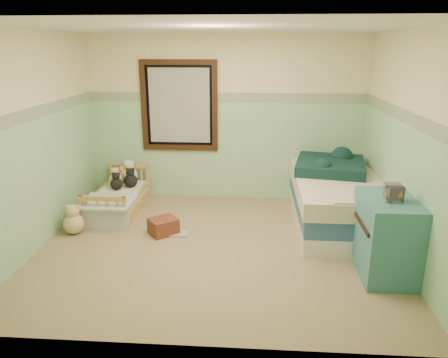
# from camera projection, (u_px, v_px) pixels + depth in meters

# --- Properties ---
(floor) EXTENTS (4.20, 3.60, 0.02)m
(floor) POSITION_uv_depth(u_px,v_px,m) (216.00, 247.00, 5.17)
(floor) COLOR #77614B
(floor) RESTS_ON ground
(ceiling) EXTENTS (4.20, 3.60, 0.02)m
(ceiling) POSITION_uv_depth(u_px,v_px,m) (214.00, 26.00, 4.43)
(ceiling) COLOR white
(ceiling) RESTS_ON wall_back
(wall_back) EXTENTS (4.20, 0.04, 2.50)m
(wall_back) POSITION_uv_depth(u_px,v_px,m) (226.00, 119.00, 6.51)
(wall_back) COLOR beige
(wall_back) RESTS_ON floor
(wall_front) EXTENTS (4.20, 0.04, 2.50)m
(wall_front) POSITION_uv_depth(u_px,v_px,m) (192.00, 200.00, 3.08)
(wall_front) COLOR beige
(wall_front) RESTS_ON floor
(wall_left) EXTENTS (0.04, 3.60, 2.50)m
(wall_left) POSITION_uv_depth(u_px,v_px,m) (34.00, 142.00, 4.94)
(wall_left) COLOR beige
(wall_left) RESTS_ON floor
(wall_right) EXTENTS (0.04, 3.60, 2.50)m
(wall_right) POSITION_uv_depth(u_px,v_px,m) (407.00, 148.00, 4.66)
(wall_right) COLOR beige
(wall_right) RESTS_ON floor
(wainscot_mint) EXTENTS (4.20, 0.01, 1.50)m
(wainscot_mint) POSITION_uv_depth(u_px,v_px,m) (226.00, 151.00, 6.65)
(wainscot_mint) COLOR #85C28F
(wainscot_mint) RESTS_ON floor
(border_strip) EXTENTS (4.20, 0.01, 0.15)m
(border_strip) POSITION_uv_depth(u_px,v_px,m) (226.00, 98.00, 6.40)
(border_strip) COLOR #3F6640
(border_strip) RESTS_ON wall_back
(window_frame) EXTENTS (1.16, 0.06, 1.36)m
(window_frame) POSITION_uv_depth(u_px,v_px,m) (179.00, 106.00, 6.46)
(window_frame) COLOR black
(window_frame) RESTS_ON wall_back
(window_blinds) EXTENTS (0.92, 0.01, 1.12)m
(window_blinds) POSITION_uv_depth(u_px,v_px,m) (179.00, 106.00, 6.47)
(window_blinds) COLOR #BBBBB4
(window_blinds) RESTS_ON window_frame
(toddler_bed_frame) EXTENTS (0.65, 1.29, 0.17)m
(toddler_bed_frame) POSITION_uv_depth(u_px,v_px,m) (118.00, 206.00, 6.25)
(toddler_bed_frame) COLOR #B58746
(toddler_bed_frame) RESTS_ON floor
(toddler_mattress) EXTENTS (0.59, 1.24, 0.12)m
(toddler_mattress) POSITION_uv_depth(u_px,v_px,m) (117.00, 197.00, 6.21)
(toddler_mattress) COLOR white
(toddler_mattress) RESTS_ON toddler_bed_frame
(patchwork_quilt) EXTENTS (0.70, 0.65, 0.03)m
(patchwork_quilt) POSITION_uv_depth(u_px,v_px,m) (108.00, 201.00, 5.80)
(patchwork_quilt) COLOR #7498D6
(patchwork_quilt) RESTS_ON toddler_mattress
(plush_bed_brown) EXTENTS (0.19, 0.19, 0.19)m
(plush_bed_brown) POSITION_uv_depth(u_px,v_px,m) (117.00, 176.00, 6.65)
(plush_bed_brown) COLOR brown
(plush_bed_brown) RESTS_ON toddler_mattress
(plush_bed_white) EXTENTS (0.24, 0.24, 0.24)m
(plush_bed_white) POSITION_uv_depth(u_px,v_px,m) (130.00, 175.00, 6.63)
(plush_bed_white) COLOR silver
(plush_bed_white) RESTS_ON toddler_mattress
(plush_bed_tan) EXTENTS (0.20, 0.20, 0.20)m
(plush_bed_tan) POSITION_uv_depth(u_px,v_px,m) (116.00, 180.00, 6.43)
(plush_bed_tan) COLOR #E4C384
(plush_bed_tan) RESTS_ON toddler_mattress
(plush_bed_dark) EXTENTS (0.20, 0.20, 0.20)m
(plush_bed_dark) POSITION_uv_depth(u_px,v_px,m) (131.00, 181.00, 6.42)
(plush_bed_dark) COLOR black
(plush_bed_dark) RESTS_ON toddler_mattress
(plush_floor_cream) EXTENTS (0.27, 0.27, 0.27)m
(plush_floor_cream) POSITION_uv_depth(u_px,v_px,m) (86.00, 215.00, 5.78)
(plush_floor_cream) COLOR beige
(plush_floor_cream) RESTS_ON floor
(plush_floor_tan) EXTENTS (0.26, 0.26, 0.26)m
(plush_floor_tan) POSITION_uv_depth(u_px,v_px,m) (74.00, 224.00, 5.50)
(plush_floor_tan) COLOR #E4C384
(plush_floor_tan) RESTS_ON floor
(twin_bed_frame) EXTENTS (1.06, 2.13, 0.22)m
(twin_bed_frame) POSITION_uv_depth(u_px,v_px,m) (334.00, 215.00, 5.84)
(twin_bed_frame) COLOR white
(twin_bed_frame) RESTS_ON floor
(twin_boxspring) EXTENTS (1.06, 2.13, 0.22)m
(twin_boxspring) POSITION_uv_depth(u_px,v_px,m) (336.00, 200.00, 5.77)
(twin_boxspring) COLOR navy
(twin_boxspring) RESTS_ON twin_bed_frame
(twin_mattress) EXTENTS (1.11, 2.17, 0.22)m
(twin_mattress) POSITION_uv_depth(u_px,v_px,m) (337.00, 185.00, 5.71)
(twin_mattress) COLOR silver
(twin_mattress) RESTS_ON twin_boxspring
(teal_blanket) EXTENTS (1.06, 1.10, 0.14)m
(teal_blanket) POSITION_uv_depth(u_px,v_px,m) (330.00, 165.00, 5.94)
(teal_blanket) COLOR #092B2C
(teal_blanket) RESTS_ON twin_mattress
(dresser) EXTENTS (0.52, 0.84, 0.84)m
(dresser) POSITION_uv_depth(u_px,v_px,m) (386.00, 237.00, 4.45)
(dresser) COLOR #38717F
(dresser) RESTS_ON floor
(book_stack) EXTENTS (0.18, 0.15, 0.16)m
(book_stack) POSITION_uv_depth(u_px,v_px,m) (394.00, 193.00, 4.24)
(book_stack) COLOR brown
(book_stack) RESTS_ON dresser
(red_pillow) EXTENTS (0.44, 0.43, 0.21)m
(red_pillow) POSITION_uv_depth(u_px,v_px,m) (163.00, 226.00, 5.50)
(red_pillow) COLOR #A24129
(red_pillow) RESTS_ON floor
(floor_book) EXTENTS (0.26, 0.20, 0.02)m
(floor_book) POSITION_uv_depth(u_px,v_px,m) (179.00, 234.00, 5.50)
(floor_book) COLOR gold
(floor_book) RESTS_ON floor
(extra_plush_0) EXTENTS (0.17, 0.17, 0.17)m
(extra_plush_0) POSITION_uv_depth(u_px,v_px,m) (123.00, 176.00, 6.67)
(extra_plush_0) COLOR #E4C384
(extra_plush_0) RESTS_ON toddler_mattress
(extra_plush_1) EXTENTS (0.18, 0.18, 0.18)m
(extra_plush_1) POSITION_uv_depth(u_px,v_px,m) (116.00, 184.00, 6.30)
(extra_plush_1) COLOR black
(extra_plush_1) RESTS_ON toddler_mattress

